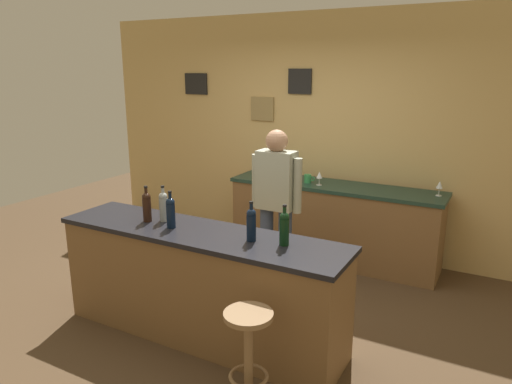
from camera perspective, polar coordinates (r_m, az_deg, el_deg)
ground_plane at (r=4.48m, az=-3.47°, el=-14.35°), size 10.00×10.00×0.00m
back_wall at (r=5.78m, az=7.10°, el=6.98°), size 6.00×0.09×2.80m
bar_counter at (r=3.97m, az=-6.70°, el=-10.94°), size 2.47×0.60×0.92m
side_counter at (r=5.51m, az=9.24°, el=-3.67°), size 2.41×0.56×0.90m
bartender at (r=4.55m, az=2.43°, el=-1.07°), size 0.52×0.21×1.62m
bar_stool at (r=3.19m, az=-0.91°, el=-17.75°), size 0.32×0.32×0.68m
wine_bottle_a at (r=4.07m, az=-12.99°, el=-1.61°), size 0.07×0.07×0.31m
wine_bottle_b at (r=4.05m, az=-11.06°, el=-1.59°), size 0.07×0.07×0.31m
wine_bottle_c at (r=3.87m, az=-10.22°, el=-2.32°), size 0.07×0.07×0.31m
wine_bottle_d at (r=3.52m, az=-0.57°, el=-3.79°), size 0.07×0.07×0.31m
wine_bottle_e at (r=3.44m, az=3.42°, el=-4.25°), size 0.07×0.07×0.31m
wine_glass_a at (r=5.32m, az=7.62°, el=1.98°), size 0.07×0.07×0.16m
wine_glass_b at (r=5.18m, az=21.20°, el=0.75°), size 0.07×0.07×0.16m
coffee_mug at (r=5.43m, az=6.26°, el=1.61°), size 0.12×0.08×0.09m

